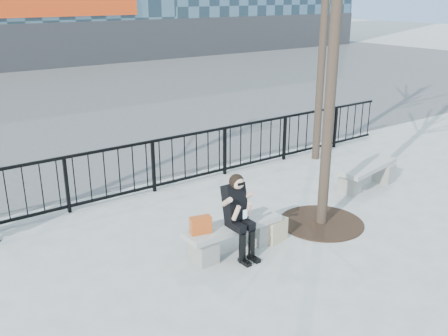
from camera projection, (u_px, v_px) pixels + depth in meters
ground at (233, 251)px, 7.97m from camera, size 120.00×120.00×0.00m
street_surface at (4, 98)px, 19.46m from camera, size 60.00×23.00×0.01m
railing at (145, 168)px, 10.08m from camera, size 14.00×0.06×1.10m
tree_grate at (321, 223)px, 8.93m from camera, size 1.50×1.50×0.02m
bench_main at (233, 234)px, 7.87m from camera, size 1.65×0.46×0.49m
bench_second at (368, 173)px, 10.51m from camera, size 1.67×0.47×0.50m
seated_woman at (239, 216)px, 7.62m from camera, size 0.50×0.64×1.34m
handbag at (201, 225)px, 7.45m from camera, size 0.34×0.22×0.26m
shopping_bag at (277, 231)px, 8.23m from camera, size 0.43×0.22×0.38m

